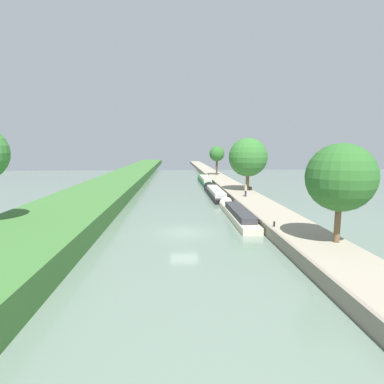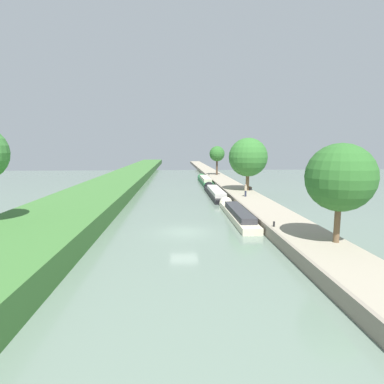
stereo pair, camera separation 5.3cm
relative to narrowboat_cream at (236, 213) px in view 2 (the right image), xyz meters
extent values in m
plane|color=slate|center=(-5.94, -5.69, -0.51)|extent=(160.00, 160.00, 0.00)
cube|color=#3D7033|center=(-17.71, -5.69, 0.40)|extent=(8.98, 260.00, 1.81)
cube|color=#9E937F|center=(3.51, -5.69, -0.03)|extent=(4.32, 260.00, 0.95)
cube|color=gray|center=(1.22, -5.69, -0.01)|extent=(0.25, 260.00, 1.00)
cube|color=beige|center=(0.00, -0.67, -0.19)|extent=(1.82, 13.29, 0.64)
cube|color=#333338|center=(0.00, -1.33, 0.43)|extent=(1.49, 9.30, 0.59)
cone|color=beige|center=(0.00, 6.52, -0.19)|extent=(1.73, 1.09, 1.73)
cube|color=black|center=(-0.32, 15.57, -0.21)|extent=(2.03, 15.67, 0.60)
cube|color=silver|center=(-0.32, 14.78, 0.41)|extent=(1.66, 10.97, 0.63)
cone|color=black|center=(-0.32, 24.01, -0.21)|extent=(1.93, 1.22, 1.93)
cube|color=#1E6033|center=(-0.17, 33.96, -0.13)|extent=(1.96, 15.68, 0.76)
cube|color=beige|center=(-0.17, 33.18, 0.58)|extent=(1.61, 10.98, 0.65)
cone|color=#1E6033|center=(-0.17, 42.39, -0.13)|extent=(1.87, 1.18, 1.87)
cylinder|color=brown|center=(4.64, -12.34, 2.10)|extent=(0.42, 0.42, 3.31)
sphere|color=#2D6628|center=(4.64, -12.34, 5.05)|extent=(4.71, 4.71, 4.71)
cylinder|color=brown|center=(4.67, 14.90, 2.21)|extent=(0.54, 0.54, 3.54)
sphere|color=#33702D|center=(4.67, 14.90, 5.63)|extent=(6.00, 6.00, 6.00)
cylinder|color=#4C3828|center=(3.75, 43.70, 2.53)|extent=(0.46, 0.46, 4.18)
sphere|color=#2D6628|center=(3.75, 43.70, 5.66)|extent=(3.75, 3.75, 3.75)
cylinder|color=#282D42|center=(2.97, 8.66, 0.85)|extent=(0.26, 0.26, 0.82)
cylinder|color=tan|center=(2.97, 8.66, 1.57)|extent=(0.34, 0.34, 0.62)
sphere|color=tan|center=(2.97, 8.66, 1.99)|extent=(0.22, 0.22, 0.22)
cylinder|color=black|center=(1.64, -7.78, 0.67)|extent=(0.16, 0.16, 0.45)
cylinder|color=black|center=(1.64, 42.50, 0.67)|extent=(0.16, 0.16, 0.45)
cube|color=#333338|center=(5.22, 14.89, 0.65)|extent=(0.40, 0.08, 0.41)
cube|color=#333338|center=(5.22, 16.09, 0.65)|extent=(0.40, 0.08, 0.41)
cube|color=brown|center=(5.22, 15.49, 0.88)|extent=(0.44, 1.50, 0.06)
camera|label=1|loc=(-6.76, -32.92, 7.04)|focal=28.99mm
camera|label=2|loc=(-6.71, -32.93, 7.04)|focal=28.99mm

